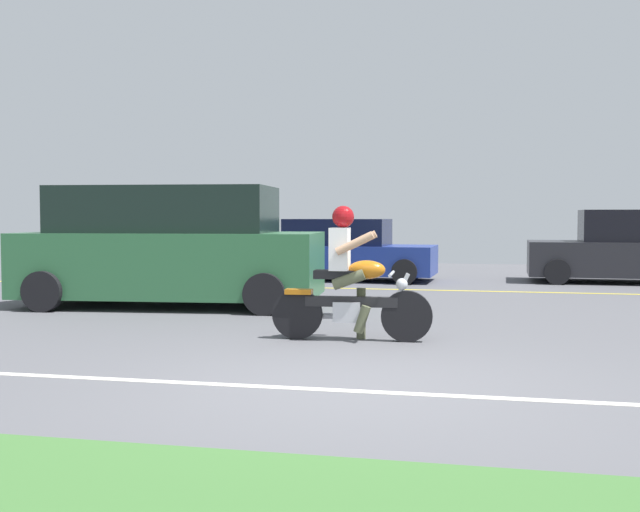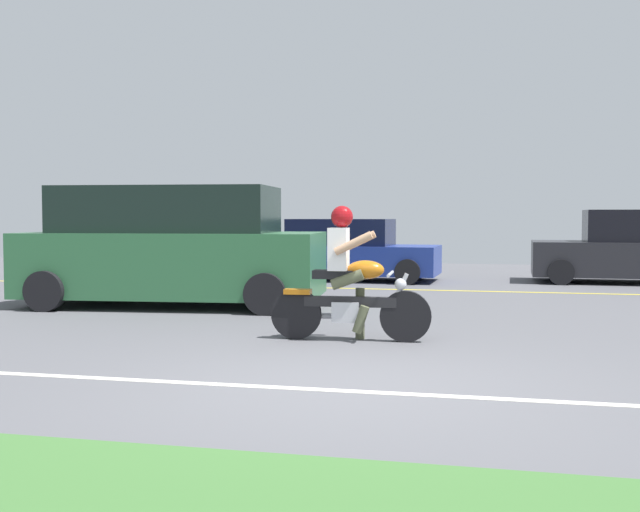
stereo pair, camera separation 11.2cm
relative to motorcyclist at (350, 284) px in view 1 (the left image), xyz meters
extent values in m
cube|color=#545459|center=(0.44, 0.56, -0.70)|extent=(56.00, 30.00, 0.04)
cube|color=silver|center=(0.44, -2.67, -0.68)|extent=(50.40, 0.12, 0.01)
cube|color=yellow|center=(0.44, 6.56, -0.68)|extent=(50.40, 0.12, 0.01)
cylinder|color=black|center=(0.68, 0.03, -0.38)|extent=(0.61, 0.13, 0.61)
cylinder|color=black|center=(-0.64, -0.04, -0.38)|extent=(0.61, 0.13, 0.61)
cylinder|color=#B7BAC1|center=(0.58, 0.03, -0.13)|extent=(0.28, 0.07, 0.53)
cube|color=black|center=(0.02, 0.00, -0.22)|extent=(1.11, 0.16, 0.12)
cube|color=#B7BAC1|center=(-0.03, -0.01, -0.34)|extent=(0.34, 0.22, 0.24)
ellipsoid|color=#B76614|center=(0.20, 0.01, 0.17)|extent=(0.45, 0.24, 0.22)
cube|color=black|center=(-0.19, -0.01, 0.11)|extent=(0.50, 0.25, 0.10)
cube|color=#B76614|center=(-0.62, -0.04, -0.10)|extent=(0.33, 0.18, 0.06)
cylinder|color=#B7BAC1|center=(0.49, 0.02, 0.13)|extent=(0.07, 0.63, 0.04)
sphere|color=#B7BAC1|center=(0.62, 0.03, 0.00)|extent=(0.14, 0.14, 0.14)
cylinder|color=#B7BAC1|center=(-0.27, 0.10, -0.41)|extent=(0.51, 0.10, 0.07)
cube|color=white|center=(-0.12, -0.01, 0.41)|extent=(0.24, 0.34, 0.51)
sphere|color=maroon|center=(-0.08, -0.01, 0.80)|extent=(0.26, 0.26, 0.26)
cylinder|color=#51563D|center=(0.00, -0.11, 0.06)|extent=(0.41, 0.16, 0.26)
cylinder|color=#51563D|center=(-0.01, 0.10, 0.06)|extent=(0.41, 0.16, 0.26)
cylinder|color=#51563D|center=(0.11, 0.14, -0.37)|extent=(0.12, 0.12, 0.62)
cylinder|color=#51563D|center=(0.17, -0.12, -0.41)|extent=(0.21, 0.12, 0.34)
cylinder|color=tan|center=(0.09, -0.20, 0.49)|extent=(0.46, 0.12, 0.29)
cylinder|color=tan|center=(0.07, 0.20, 0.49)|extent=(0.46, 0.12, 0.29)
cube|color=#2D663D|center=(-3.53, 2.91, 0.02)|extent=(5.05, 2.51, 1.04)
cube|color=black|center=(-3.62, 2.90, 0.92)|extent=(3.66, 2.10, 0.76)
cylinder|color=black|center=(-5.17, 1.72, -0.36)|extent=(0.66, 0.28, 0.64)
cylinder|color=black|center=(-1.68, 2.06, -0.36)|extent=(0.66, 0.28, 0.64)
cylinder|color=black|center=(-5.37, 3.75, -0.36)|extent=(0.66, 0.28, 0.64)
cylinder|color=black|center=(-1.88, 4.10, -0.36)|extent=(0.66, 0.28, 0.64)
cylinder|color=black|center=(-6.05, 2.66, 0.07)|extent=(0.25, 0.59, 0.58)
cube|color=#8C939E|center=(-7.54, 8.94, -0.20)|extent=(3.86, 1.84, 0.66)
cube|color=#2D2F36|center=(-7.31, 8.94, 0.44)|extent=(2.24, 1.58, 0.61)
cylinder|color=black|center=(-6.16, 9.85, -0.40)|extent=(0.56, 0.18, 0.56)
cylinder|color=black|center=(-8.94, 9.84, -0.40)|extent=(0.56, 0.18, 0.56)
cylinder|color=black|center=(-6.15, 8.04, -0.40)|extent=(0.56, 0.18, 0.56)
cylinder|color=black|center=(-8.92, 8.02, -0.40)|extent=(0.56, 0.18, 0.56)
cube|color=navy|center=(-1.60, 8.60, -0.20)|extent=(4.05, 1.84, 0.66)
cube|color=black|center=(-1.84, 8.60, 0.44)|extent=(2.36, 1.55, 0.61)
cylinder|color=black|center=(-3.06, 7.79, -0.40)|extent=(0.57, 0.20, 0.56)
cylinder|color=black|center=(-0.18, 7.70, -0.40)|extent=(0.57, 0.20, 0.56)
cylinder|color=black|center=(-3.01, 9.50, -0.40)|extent=(0.57, 0.20, 0.56)
cylinder|color=black|center=(-0.13, 9.41, -0.40)|extent=(0.57, 0.20, 0.56)
cube|color=#232328|center=(4.60, 9.28, -0.14)|extent=(4.26, 1.86, 0.77)
cube|color=black|center=(4.85, 9.28, 0.59)|extent=(2.48, 1.58, 0.71)
cylinder|color=black|center=(3.09, 10.20, -0.40)|extent=(0.56, 0.19, 0.56)
cylinder|color=black|center=(3.06, 8.41, -0.40)|extent=(0.56, 0.19, 0.56)
cylinder|color=black|center=(-7.20, 6.42, -0.43)|extent=(0.36, 0.46, 0.51)
cylinder|color=black|center=(-7.85, 5.53, -0.43)|extent=(0.36, 0.46, 0.51)
cylinder|color=#B7BAC1|center=(-7.25, 6.35, -0.22)|extent=(0.17, 0.21, 0.44)
cube|color=black|center=(-7.53, 5.97, -0.29)|extent=(0.62, 0.80, 0.10)
cube|color=#B7BAC1|center=(-7.55, 5.94, -0.39)|extent=(0.30, 0.32, 0.20)
ellipsoid|color=black|center=(-7.44, 6.10, 0.03)|extent=(0.37, 0.20, 0.19)
cube|color=black|center=(-7.63, 5.84, -0.02)|extent=(0.39, 0.44, 0.08)
cube|color=black|center=(-7.84, 5.54, -0.20)|extent=(0.27, 0.30, 0.05)
cylinder|color=#B7BAC1|center=(-7.29, 6.29, -0.01)|extent=(0.44, 0.34, 0.03)
sphere|color=#B7BAC1|center=(-7.23, 6.38, -0.11)|extent=(0.12, 0.12, 0.12)
cylinder|color=#B7BAC1|center=(-7.75, 5.84, -0.45)|extent=(0.30, 0.38, 0.06)
cube|color=white|center=(-7.60, 5.88, 0.24)|extent=(0.33, 0.31, 0.43)
sphere|color=black|center=(-7.58, 5.90, 0.56)|extent=(0.22, 0.22, 0.22)
cylinder|color=brown|center=(-7.47, 5.91, -0.06)|extent=(0.29, 0.34, 0.21)
cylinder|color=brown|center=(-7.61, 6.01, -0.06)|extent=(0.29, 0.34, 0.21)
cylinder|color=brown|center=(-7.57, 6.11, -0.42)|extent=(0.13, 0.13, 0.52)
cylinder|color=brown|center=(-7.37, 6.01, -0.45)|extent=(0.18, 0.19, 0.29)
cylinder|color=tan|center=(-7.36, 5.91, 0.30)|extent=(0.29, 0.36, 0.24)
cylinder|color=tan|center=(-7.63, 6.11, 0.30)|extent=(0.29, 0.36, 0.24)
camera|label=1|loc=(1.64, -9.11, 0.81)|focal=43.57mm
camera|label=2|loc=(1.75, -9.08, 0.81)|focal=43.57mm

